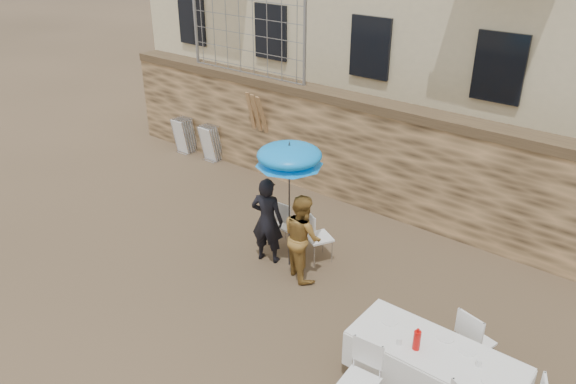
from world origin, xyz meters
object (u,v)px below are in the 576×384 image
Objects in this scene: couple_chair_left at (287,223)px; chair_stack_right at (214,141)px; umbrella at (289,159)px; banquet_table at (436,352)px; table_chair_front_left at (359,381)px; chair_stack_left at (189,133)px; woman_dress at (302,237)px; table_chair_back at (475,340)px; couple_chair_right at (319,236)px; soda_bottle at (417,340)px; man_suit at (267,220)px.

couple_chair_left reaches higher than chair_stack_right.
umbrella is 3.67m from banquet_table.
table_chair_front_left reaches higher than chair_stack_left.
couple_chair_left is at bearing -9.39° from woman_dress.
table_chair_back reaches higher than chair_stack_right.
table_chair_front_left is at bearing 162.66° from couple_chair_right.
umbrella reaches higher than table_chair_front_left.
chair_stack_right is (-3.94, 2.07, -0.02)m from couple_chair_left.
woman_dress is at bearing 158.87° from banquet_table.
chair_stack_left is (-8.27, 3.88, -0.45)m from soda_bottle.
umbrella reaches higher than chair_stack_right.
couple_chair_right is 1.00× the size of table_chair_front_left.
soda_bottle is 0.27× the size of table_chair_back.
couple_chair_left is 3.90m from soda_bottle.
woman_dress is 0.71× the size of umbrella.
chair_stack_left is (-5.54, 2.07, -0.02)m from couple_chair_right.
woman_dress reaches higher than couple_chair_right.
soda_bottle is at bearing 81.47° from table_chair_back.
chair_stack_left is at bearing 145.87° from table_chair_front_left.
woman_dress reaches higher than couple_chair_left.
umbrella is 8.12× the size of soda_bottle.
couple_chair_right is 3.69× the size of soda_bottle.
woman_dress is 2.96m from table_chair_front_left.
soda_bottle reaches higher than banquet_table.
table_chair_back is at bearing -18.67° from chair_stack_left.
couple_chair_right is (0.70, 0.55, -0.30)m from man_suit.
soda_bottle is 0.84m from table_chair_front_left.
couple_chair_left is 0.46× the size of banquet_table.
soda_bottle is (2.68, -1.26, 0.16)m from woman_dress.
soda_bottle is at bearing -143.13° from banquet_table.
woman_dress reaches higher than table_chair_front_left.
table_chair_front_left is (2.28, -1.86, -0.26)m from woman_dress.
soda_bottle is (-0.20, -0.15, 0.17)m from banquet_table.
umbrella is 1.61m from couple_chair_right.
couple_chair_left is 4.45m from chair_stack_right.
woman_dress is at bearing 136.26° from table_chair_front_left.
chair_stack_left is (-5.24, 2.52, -1.54)m from umbrella.
umbrella is 2.20× the size of couple_chair_left.
couple_chair_left is 1.04× the size of chair_stack_left.
soda_bottle is at bearing 175.08° from couple_chair_right.
chair_stack_right is at bearing -28.18° from couple_chair_left.
couple_chair_left is 1.00× the size of couple_chair_right.
chair_stack_right reaches higher than banquet_table.
soda_bottle reaches higher than chair_stack_right.
man_suit is 0.74× the size of umbrella.
chair_stack_right is at bearing 152.24° from soda_bottle.
banquet_table is 0.86m from table_chair_back.
chair_stack_right is (-3.94, 2.62, -0.32)m from man_suit.
chair_stack_left reaches higher than banquet_table.
couple_chair_left is 1.00× the size of table_chair_front_left.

